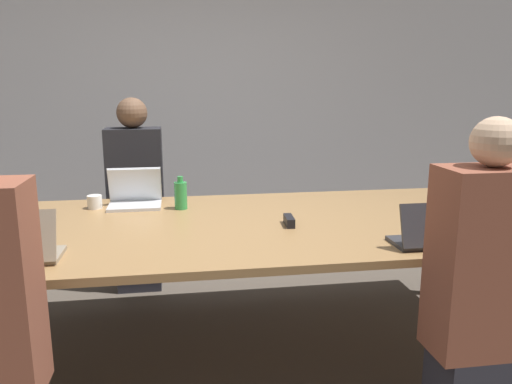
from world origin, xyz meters
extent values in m
plane|color=brown|center=(0.00, 0.00, 0.00)|extent=(24.00, 24.00, 0.00)
cube|color=#ADADB2|center=(0.00, 2.46, 1.40)|extent=(12.00, 0.06, 2.80)
cube|color=#9E7547|center=(0.00, 0.00, 0.75)|extent=(3.72, 1.44, 0.04)
cylinder|color=#4C4C51|center=(1.68, 0.54, 0.37)|extent=(0.08, 0.08, 0.73)
cube|color=#333338|center=(1.03, -0.53, 0.78)|extent=(0.36, 0.20, 0.02)
cube|color=#333338|center=(1.03, -0.61, 0.89)|extent=(0.36, 0.07, 0.20)
cube|color=black|center=(1.03, -0.60, 0.89)|extent=(0.36, 0.07, 0.20)
cube|color=brown|center=(1.04, -0.96, 0.84)|extent=(0.40, 0.24, 0.77)
sphere|color=beige|center=(1.04, -0.96, 1.32)|extent=(0.19, 0.19, 0.19)
cylinder|color=red|center=(1.29, -0.54, 0.81)|extent=(0.08, 0.08, 0.08)
cube|color=silver|center=(-0.43, 0.45, 0.78)|extent=(0.33, 0.23, 0.02)
cube|color=silver|center=(-0.43, 0.54, 0.90)|extent=(0.33, 0.08, 0.22)
cube|color=silver|center=(-0.43, 0.53, 0.90)|extent=(0.33, 0.08, 0.22)
cube|color=#2D2D38|center=(-0.47, 1.02, 0.23)|extent=(0.32, 0.24, 0.45)
cube|color=#232328|center=(-0.47, 1.02, 0.84)|extent=(0.40, 0.24, 0.77)
sphere|color=brown|center=(-0.47, 1.02, 1.33)|extent=(0.22, 0.22, 0.22)
cylinder|color=white|center=(-0.68, 0.46, 0.81)|extent=(0.09, 0.09, 0.08)
cylinder|color=green|center=(-0.15, 0.37, 0.86)|extent=(0.08, 0.08, 0.17)
cylinder|color=green|center=(-0.15, 0.37, 0.96)|extent=(0.04, 0.04, 0.04)
cube|color=gray|center=(-0.84, -0.44, 0.78)|extent=(0.31, 0.22, 0.02)
cube|color=gray|center=(-0.84, -0.53, 0.90)|extent=(0.32, 0.08, 0.22)
cube|color=silver|center=(-0.84, -0.51, 0.90)|extent=(0.31, 0.08, 0.21)
cube|color=black|center=(0.44, -0.10, 0.80)|extent=(0.05, 0.15, 0.05)
camera|label=1|loc=(-0.16, -2.68, 1.53)|focal=35.00mm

